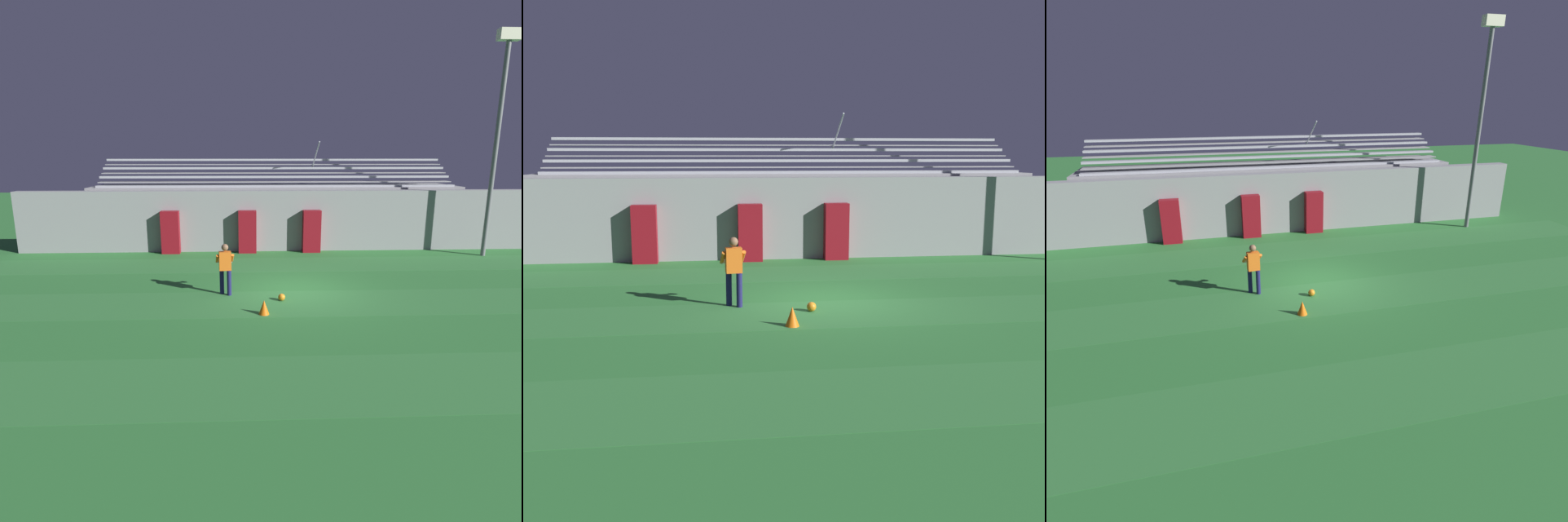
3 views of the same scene
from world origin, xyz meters
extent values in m
plane|color=#2D7533|center=(0.00, 0.00, 0.00)|extent=(80.00, 80.00, 0.00)
cube|color=#337A38|center=(0.00, -6.00, 0.00)|extent=(28.00, 2.40, 0.01)
cube|color=#337A38|center=(0.00, -1.20, 0.00)|extent=(28.00, 2.40, 0.01)
cube|color=#337A38|center=(0.00, 3.61, 0.00)|extent=(28.00, 2.40, 0.01)
cube|color=gray|center=(0.00, 6.50, 1.40)|extent=(24.00, 0.60, 2.80)
cube|color=maroon|center=(-1.48, 5.95, 0.97)|extent=(0.81, 0.44, 1.94)
cube|color=maroon|center=(1.48, 5.95, 0.97)|extent=(0.81, 0.44, 1.94)
cube|color=maroon|center=(-4.98, 5.95, 0.97)|extent=(0.81, 0.44, 1.94)
cube|color=gray|center=(0.00, 8.50, 1.45)|extent=(18.00, 3.20, 2.90)
cube|color=#A8AAB2|center=(0.00, 7.25, 2.95)|extent=(17.10, 0.36, 0.10)
cube|color=gray|center=(0.00, 7.05, 2.72)|extent=(17.10, 0.60, 0.04)
cube|color=#A8AAB2|center=(0.00, 7.95, 3.35)|extent=(17.10, 0.36, 0.10)
cube|color=gray|center=(0.00, 7.75, 3.12)|extent=(17.10, 0.60, 0.04)
cube|color=#A8AAB2|center=(0.00, 8.65, 3.75)|extent=(17.10, 0.36, 0.10)
cube|color=gray|center=(0.00, 8.45, 3.52)|extent=(17.10, 0.60, 0.04)
cube|color=#A8AAB2|center=(0.00, 9.35, 4.15)|extent=(17.10, 0.36, 0.10)
cube|color=gray|center=(0.00, 9.15, 3.92)|extent=(17.10, 0.60, 0.04)
cylinder|color=#A8AAB2|center=(1.93, 8.05, 4.40)|extent=(0.06, 1.93, 1.25)
cylinder|color=slate|center=(9.08, 4.88, 4.44)|extent=(0.20, 0.20, 8.87)
cube|color=#F2EDCC|center=(9.08, 4.88, 9.09)|extent=(0.90, 0.36, 0.44)
cylinder|color=#19194C|center=(-2.39, -0.17, 0.41)|extent=(0.16, 0.16, 0.82)
cylinder|color=#19194C|center=(-2.15, -0.34, 0.41)|extent=(0.16, 0.16, 0.82)
cube|color=orange|center=(-2.27, -0.26, 1.12)|extent=(0.41, 0.28, 0.60)
sphere|color=brown|center=(-2.27, -0.26, 1.56)|extent=(0.22, 0.22, 0.22)
cylinder|color=orange|center=(-2.53, -0.15, 1.17)|extent=(0.14, 0.48, 0.37)
cylinder|color=orange|center=(-2.05, -0.09, 1.17)|extent=(0.14, 0.48, 0.37)
cube|color=silver|center=(-2.51, 0.06, 1.04)|extent=(0.12, 0.12, 0.08)
cube|color=silver|center=(-2.11, 0.10, 1.04)|extent=(0.12, 0.12, 0.08)
sphere|color=orange|center=(-0.51, -0.94, 0.11)|extent=(0.22, 0.22, 0.22)
cone|color=orange|center=(-1.12, -2.12, 0.21)|extent=(0.30, 0.30, 0.42)
camera|label=1|loc=(-1.72, -13.76, 4.41)|focal=30.00mm
camera|label=2|loc=(-2.78, -14.47, 3.59)|focal=42.00mm
camera|label=3|loc=(-3.94, -13.32, 6.03)|focal=30.00mm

